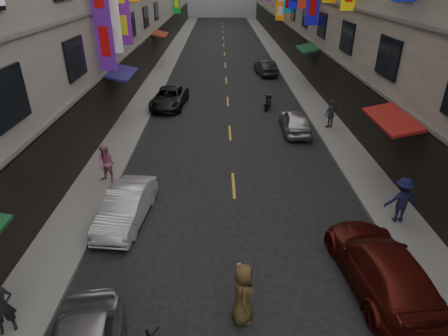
{
  "coord_description": "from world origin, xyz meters",
  "views": [
    {
      "loc": [
        -0.58,
        4.03,
        8.09
      ],
      "look_at": [
        -0.48,
        12.63,
        3.63
      ],
      "focal_mm": 30.0,
      "sensor_mm": 36.0,
      "label": 1
    }
  ],
  "objects_px": {
    "pedestrian_lnear": "(1,306)",
    "car_right_mid": "(295,121)",
    "car_right_near": "(381,267)",
    "pedestrian_crossing": "(243,294)",
    "pedestrian_rnear": "(402,200)",
    "pedestrian_lfar": "(106,164)",
    "scooter_far_right": "(268,102)",
    "car_left_far": "(169,98)",
    "pedestrian_rfar": "(331,114)",
    "car_left_mid": "(126,206)",
    "car_right_far": "(266,68)"
  },
  "relations": [
    {
      "from": "pedestrian_rfar",
      "to": "pedestrian_lnear",
      "type": "bearing_deg",
      "value": 21.67
    },
    {
      "from": "scooter_far_right",
      "to": "car_right_mid",
      "type": "xyz_separation_m",
      "value": [
        1.06,
        -4.23,
        0.2
      ]
    },
    {
      "from": "car_left_mid",
      "to": "pedestrian_rfar",
      "type": "distance_m",
      "value": 13.37
    },
    {
      "from": "car_right_near",
      "to": "car_right_mid",
      "type": "bearing_deg",
      "value": -93.66
    },
    {
      "from": "pedestrian_lnear",
      "to": "pedestrian_lfar",
      "type": "bearing_deg",
      "value": 57.0
    },
    {
      "from": "car_left_far",
      "to": "pedestrian_crossing",
      "type": "relative_size",
      "value": 2.54
    },
    {
      "from": "car_right_near",
      "to": "pedestrian_crossing",
      "type": "relative_size",
      "value": 2.73
    },
    {
      "from": "car_right_near",
      "to": "pedestrian_crossing",
      "type": "xyz_separation_m",
      "value": [
        -4.01,
        -1.15,
        0.18
      ]
    },
    {
      "from": "car_left_mid",
      "to": "car_right_mid",
      "type": "bearing_deg",
      "value": 54.81
    },
    {
      "from": "scooter_far_right",
      "to": "pedestrian_lfar",
      "type": "distance_m",
      "value": 13.0
    },
    {
      "from": "car_right_near",
      "to": "pedestrian_lnear",
      "type": "xyz_separation_m",
      "value": [
        -9.92,
        -1.53,
        0.24
      ]
    },
    {
      "from": "car_right_mid",
      "to": "car_right_near",
      "type": "bearing_deg",
      "value": 93.06
    },
    {
      "from": "scooter_far_right",
      "to": "car_right_far",
      "type": "bearing_deg",
      "value": -78.61
    },
    {
      "from": "car_right_near",
      "to": "pedestrian_rnear",
      "type": "xyz_separation_m",
      "value": [
        1.85,
        3.05,
        0.29
      ]
    },
    {
      "from": "car_right_far",
      "to": "pedestrian_rnear",
      "type": "xyz_separation_m",
      "value": [
        2.28,
        -22.82,
        0.35
      ]
    },
    {
      "from": "pedestrian_crossing",
      "to": "car_right_far",
      "type": "bearing_deg",
      "value": -7.41
    },
    {
      "from": "scooter_far_right",
      "to": "pedestrian_rnear",
      "type": "height_order",
      "value": "pedestrian_rnear"
    },
    {
      "from": "scooter_far_right",
      "to": "car_right_far",
      "type": "xyz_separation_m",
      "value": [
        0.88,
        9.59,
        0.2
      ]
    },
    {
      "from": "car_left_far",
      "to": "pedestrian_crossing",
      "type": "height_order",
      "value": "pedestrian_crossing"
    },
    {
      "from": "car_left_mid",
      "to": "car_left_far",
      "type": "xyz_separation_m",
      "value": [
        0.0,
        13.4,
        -0.0
      ]
    },
    {
      "from": "scooter_far_right",
      "to": "pedestrian_lfar",
      "type": "xyz_separation_m",
      "value": [
        -8.09,
        -10.16,
        0.5
      ]
    },
    {
      "from": "car_right_far",
      "to": "pedestrian_lfar",
      "type": "relative_size",
      "value": 2.36
    },
    {
      "from": "car_right_mid",
      "to": "pedestrian_crossing",
      "type": "xyz_separation_m",
      "value": [
        -3.76,
        -13.19,
        0.24
      ]
    },
    {
      "from": "car_left_far",
      "to": "scooter_far_right",
      "type": "bearing_deg",
      "value": 1.21
    },
    {
      "from": "pedestrian_lnear",
      "to": "pedestrian_rfar",
      "type": "bearing_deg",
      "value": 20.66
    },
    {
      "from": "scooter_far_right",
      "to": "pedestrian_crossing",
      "type": "bearing_deg",
      "value": 97.84
    },
    {
      "from": "scooter_far_right",
      "to": "car_left_far",
      "type": "height_order",
      "value": "car_left_far"
    },
    {
      "from": "pedestrian_lfar",
      "to": "pedestrian_crossing",
      "type": "distance_m",
      "value": 9.04
    },
    {
      "from": "car_left_far",
      "to": "car_right_far",
      "type": "relative_size",
      "value": 1.16
    },
    {
      "from": "scooter_far_right",
      "to": "car_right_near",
      "type": "relative_size",
      "value": 0.36
    },
    {
      "from": "car_right_near",
      "to": "car_right_far",
      "type": "height_order",
      "value": "car_right_near"
    },
    {
      "from": "pedestrian_lnear",
      "to": "pedestrian_lfar",
      "type": "height_order",
      "value": "pedestrian_lfar"
    },
    {
      "from": "pedestrian_lnear",
      "to": "pedestrian_lfar",
      "type": "xyz_separation_m",
      "value": [
        0.52,
        7.64,
        0.01
      ]
    },
    {
      "from": "scooter_far_right",
      "to": "pedestrian_rnear",
      "type": "bearing_deg",
      "value": 120.1
    },
    {
      "from": "pedestrian_rnear",
      "to": "pedestrian_crossing",
      "type": "height_order",
      "value": "pedestrian_rnear"
    },
    {
      "from": "scooter_far_right",
      "to": "pedestrian_lnear",
      "type": "height_order",
      "value": "pedestrian_lnear"
    },
    {
      "from": "car_right_mid",
      "to": "car_right_far",
      "type": "distance_m",
      "value": 13.82
    },
    {
      "from": "pedestrian_rfar",
      "to": "pedestrian_crossing",
      "type": "relative_size",
      "value": 0.93
    },
    {
      "from": "scooter_far_right",
      "to": "car_right_mid",
      "type": "relative_size",
      "value": 0.46
    },
    {
      "from": "car_left_far",
      "to": "pedestrian_lnear",
      "type": "height_order",
      "value": "pedestrian_lnear"
    },
    {
      "from": "car_right_near",
      "to": "pedestrian_lfar",
      "type": "bearing_deg",
      "value": -37.91
    },
    {
      "from": "car_right_mid",
      "to": "car_right_far",
      "type": "relative_size",
      "value": 0.97
    },
    {
      "from": "car_left_far",
      "to": "pedestrian_rfar",
      "type": "distance_m",
      "value": 10.76
    },
    {
      "from": "car_right_far",
      "to": "car_right_mid",
      "type": "bearing_deg",
      "value": 82.15
    },
    {
      "from": "scooter_far_right",
      "to": "car_right_mid",
      "type": "bearing_deg",
      "value": 120.67
    },
    {
      "from": "pedestrian_rnear",
      "to": "pedestrian_lfar",
      "type": "bearing_deg",
      "value": -14.98
    },
    {
      "from": "car_right_near",
      "to": "car_left_mid",
      "type": "bearing_deg",
      "value": -27.44
    },
    {
      "from": "car_left_mid",
      "to": "pedestrian_lnear",
      "type": "xyz_separation_m",
      "value": [
        -1.92,
        -4.85,
        0.31
      ]
    },
    {
      "from": "pedestrian_rnear",
      "to": "car_right_mid",
      "type": "bearing_deg",
      "value": -76.57
    },
    {
      "from": "pedestrian_lnear",
      "to": "car_right_mid",
      "type": "bearing_deg",
      "value": 25.43
    }
  ]
}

